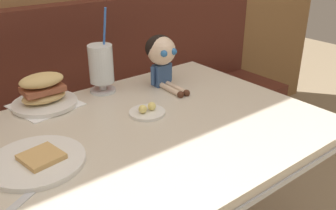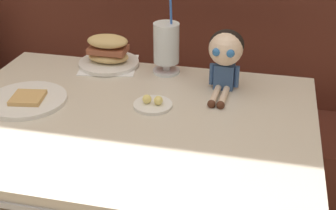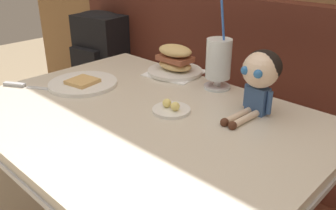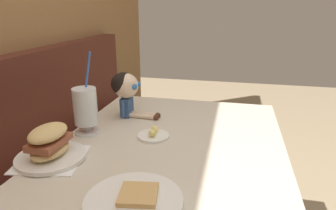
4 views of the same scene
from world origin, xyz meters
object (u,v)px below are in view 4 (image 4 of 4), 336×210
Objects in this scene: toast_plate at (134,200)px; milkshake_glass at (85,108)px; sandwich_plate at (50,146)px; seated_doll at (126,88)px; butter_saucer at (153,135)px.

milkshake_glass is at bearing 40.79° from toast_plate.
seated_doll is (0.43, -0.10, 0.08)m from sandwich_plate.
butter_saucer is 0.29m from seated_doll.
toast_plate is at bearing -139.21° from milkshake_glass.
toast_plate is 0.40m from butter_saucer.
seated_doll reaches higher than toast_plate.
sandwich_plate is at bearing 65.49° from toast_plate.
butter_saucer is 0.55× the size of seated_doll.
sandwich_plate is at bearing 131.00° from butter_saucer.
milkshake_glass is 0.28m from butter_saucer.
sandwich_plate is (0.15, 0.33, 0.04)m from toast_plate.
seated_doll is at bearing -12.65° from sandwich_plate.
milkshake_glass is 1.35× the size of sandwich_plate.
seated_doll is at bearing 22.02° from toast_plate.
milkshake_glass reaches higher than seated_doll.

